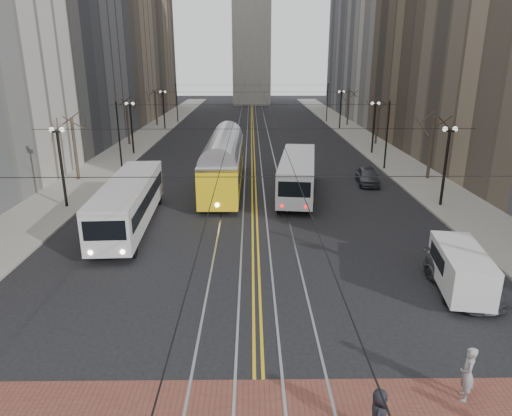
{
  "coord_description": "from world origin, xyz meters",
  "views": [
    {
      "loc": [
        -0.24,
        -13.84,
        10.26
      ],
      "look_at": [
        0.01,
        8.57,
        3.0
      ],
      "focal_mm": 32.0,
      "sensor_mm": 36.0,
      "label": 1
    }
  ],
  "objects_px": {
    "cargo_van": "(460,272)",
    "pedestrian_b": "(467,374)",
    "sedan_parked": "(462,279)",
    "sedan_grey": "(368,176)",
    "rear_bus": "(297,176)",
    "pedestrian_a": "(378,415)",
    "streetcar": "(224,167)",
    "transit_bus": "(129,204)"
  },
  "relations": [
    {
      "from": "cargo_van",
      "to": "pedestrian_b",
      "type": "distance_m",
      "value": 7.51
    },
    {
      "from": "sedan_parked",
      "to": "pedestrian_b",
      "type": "bearing_deg",
      "value": -120.1
    },
    {
      "from": "sedan_grey",
      "to": "rear_bus",
      "type": "bearing_deg",
      "value": -148.1
    },
    {
      "from": "pedestrian_a",
      "to": "sedan_grey",
      "type": "bearing_deg",
      "value": 8.21
    },
    {
      "from": "rear_bus",
      "to": "pedestrian_b",
      "type": "xyz_separation_m",
      "value": [
        3.07,
        -23.29,
        -0.59
      ]
    },
    {
      "from": "cargo_van",
      "to": "sedan_parked",
      "type": "height_order",
      "value": "cargo_van"
    },
    {
      "from": "rear_bus",
      "to": "pedestrian_a",
      "type": "relative_size",
      "value": 7.29
    },
    {
      "from": "streetcar",
      "to": "rear_bus",
      "type": "bearing_deg",
      "value": -19.09
    },
    {
      "from": "transit_bus",
      "to": "rear_bus",
      "type": "distance_m",
      "value": 13.61
    },
    {
      "from": "transit_bus",
      "to": "pedestrian_b",
      "type": "xyz_separation_m",
      "value": [
        14.52,
        -15.93,
        -0.59
      ]
    },
    {
      "from": "pedestrian_a",
      "to": "cargo_van",
      "type": "bearing_deg",
      "value": -13.82
    },
    {
      "from": "rear_bus",
      "to": "cargo_van",
      "type": "height_order",
      "value": "rear_bus"
    },
    {
      "from": "streetcar",
      "to": "cargo_van",
      "type": "distance_m",
      "value": 21.91
    },
    {
      "from": "streetcar",
      "to": "pedestrian_a",
      "type": "distance_m",
      "value": 27.59
    },
    {
      "from": "streetcar",
      "to": "rear_bus",
      "type": "height_order",
      "value": "streetcar"
    },
    {
      "from": "pedestrian_a",
      "to": "pedestrian_b",
      "type": "height_order",
      "value": "pedestrian_b"
    },
    {
      "from": "cargo_van",
      "to": "pedestrian_a",
      "type": "height_order",
      "value": "cargo_van"
    },
    {
      "from": "streetcar",
      "to": "cargo_van",
      "type": "xyz_separation_m",
      "value": [
        11.82,
        -18.43,
        -0.74
      ]
    },
    {
      "from": "sedan_grey",
      "to": "pedestrian_a",
      "type": "xyz_separation_m",
      "value": [
        -6.58,
        -28.07,
        0.09
      ]
    },
    {
      "from": "rear_bus",
      "to": "pedestrian_b",
      "type": "bearing_deg",
      "value": -74.81
    },
    {
      "from": "sedan_parked",
      "to": "pedestrian_b",
      "type": "height_order",
      "value": "pedestrian_b"
    },
    {
      "from": "transit_bus",
      "to": "streetcar",
      "type": "bearing_deg",
      "value": 56.97
    },
    {
      "from": "sedan_grey",
      "to": "sedan_parked",
      "type": "relative_size",
      "value": 0.9
    },
    {
      "from": "sedan_grey",
      "to": "pedestrian_b",
      "type": "bearing_deg",
      "value": -91.91
    },
    {
      "from": "streetcar",
      "to": "rear_bus",
      "type": "distance_m",
      "value": 6.31
    },
    {
      "from": "sedan_parked",
      "to": "pedestrian_b",
      "type": "distance_m",
      "value": 7.6
    },
    {
      "from": "sedan_parked",
      "to": "streetcar",
      "type": "bearing_deg",
      "value": 116.17
    },
    {
      "from": "pedestrian_a",
      "to": "transit_bus",
      "type": "bearing_deg",
      "value": 54.31
    },
    {
      "from": "streetcar",
      "to": "pedestrian_b",
      "type": "xyz_separation_m",
      "value": [
        9.01,
        -25.39,
        -0.87
      ]
    },
    {
      "from": "transit_bus",
      "to": "pedestrian_b",
      "type": "relative_size",
      "value": 6.6
    },
    {
      "from": "sedan_parked",
      "to": "pedestrian_a",
      "type": "relative_size",
      "value": 2.95
    },
    {
      "from": "cargo_van",
      "to": "pedestrian_b",
      "type": "height_order",
      "value": "cargo_van"
    },
    {
      "from": "rear_bus",
      "to": "cargo_van",
      "type": "bearing_deg",
      "value": -62.5
    },
    {
      "from": "sedan_parked",
      "to": "rear_bus",
      "type": "bearing_deg",
      "value": 103.45
    },
    {
      "from": "cargo_van",
      "to": "pedestrian_b",
      "type": "xyz_separation_m",
      "value": [
        -2.81,
        -6.96,
        -0.13
      ]
    },
    {
      "from": "pedestrian_a",
      "to": "pedestrian_b",
      "type": "relative_size",
      "value": 0.87
    },
    {
      "from": "sedan_parked",
      "to": "pedestrian_a",
      "type": "xyz_separation_m",
      "value": [
        -6.19,
        -8.55,
        0.13
      ]
    },
    {
      "from": "transit_bus",
      "to": "pedestrian_b",
      "type": "distance_m",
      "value": 21.56
    },
    {
      "from": "sedan_grey",
      "to": "pedestrian_b",
      "type": "distance_m",
      "value": 26.72
    },
    {
      "from": "cargo_van",
      "to": "sedan_parked",
      "type": "distance_m",
      "value": 0.41
    },
    {
      "from": "cargo_van",
      "to": "pedestrian_b",
      "type": "relative_size",
      "value": 2.61
    },
    {
      "from": "sedan_parked",
      "to": "pedestrian_b",
      "type": "relative_size",
      "value": 2.57
    }
  ]
}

